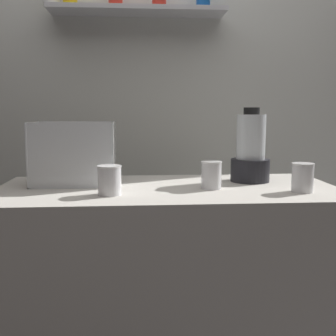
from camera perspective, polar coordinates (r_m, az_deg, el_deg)
The scene contains 7 objects.
counter at distance 1.83m, azimuth 0.00°, elevation -16.66°, with size 1.40×0.64×0.90m, color beige.
back_wall_unit at distance 2.43m, azimuth -1.48°, elevation 9.22°, with size 2.60×0.24×2.50m.
carrot_display_bin at distance 1.80m, azimuth -13.11°, elevation 0.49°, with size 0.34×0.23×0.27m.
blender_pitcher at distance 1.85m, azimuth 11.37°, elevation 2.17°, with size 0.17×0.17×0.33m.
juice_cup_beet_far_left at distance 1.55m, azimuth -8.11°, elevation -1.94°, with size 0.09×0.09×0.11m.
juice_cup_beet_left at distance 1.66m, azimuth 6.03°, elevation -1.13°, with size 0.08×0.08×0.11m.
juice_cup_pomegranate_middle at distance 1.67m, azimuth 18.16°, elevation -1.41°, with size 0.09×0.09×0.11m.
Camera 1 is at (-0.12, -1.66, 1.21)m, focal length 43.94 mm.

